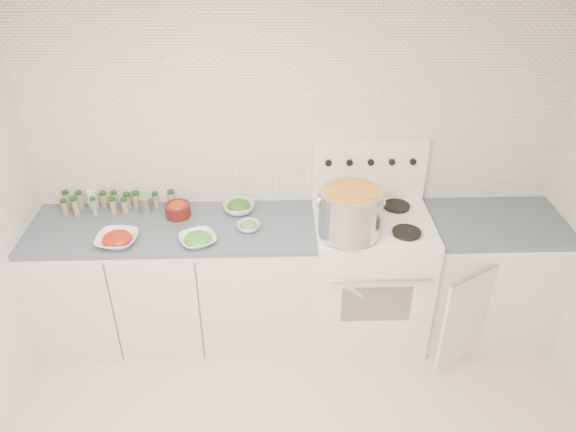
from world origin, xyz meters
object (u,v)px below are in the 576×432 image
(stove, at_px, (368,273))
(bowl_snowpea, at_px, (198,239))
(stock_pot, at_px, (350,211))
(bowl_tomato, at_px, (117,239))

(stove, xyz_separation_m, bowl_snowpea, (-1.11, -0.20, 0.43))
(stock_pot, xyz_separation_m, bowl_tomato, (-1.42, -0.01, -0.17))
(bowl_snowpea, bearing_deg, bowl_tomato, 178.86)
(stove, distance_m, bowl_snowpea, 1.21)
(bowl_snowpea, bearing_deg, stove, 9.98)
(bowl_tomato, height_order, bowl_snowpea, bowl_tomato)
(stock_pot, xyz_separation_m, bowl_snowpea, (-0.93, -0.02, -0.17))
(stove, bearing_deg, bowl_tomato, -173.39)
(stove, xyz_separation_m, stock_pot, (-0.18, -0.17, 0.61))
(stock_pot, relative_size, bowl_tomato, 1.50)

